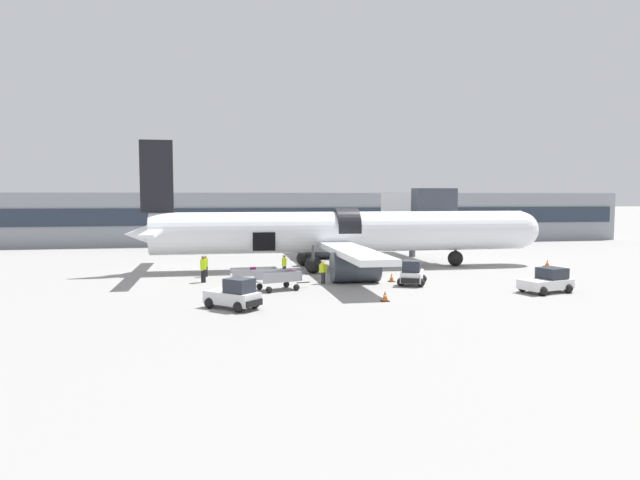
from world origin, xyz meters
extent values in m
plane|color=gray|center=(0.00, 0.00, 0.00)|extent=(500.00, 500.00, 0.00)
cube|color=gray|center=(0.00, 36.42, 3.12)|extent=(84.75, 11.77, 6.23)
cube|color=#232D3D|center=(0.00, 30.47, 3.43)|extent=(83.06, 0.16, 1.99)
cylinder|color=#4C4C51|center=(8.45, 14.89, 1.72)|extent=(0.60, 0.60, 3.44)
cube|color=silver|center=(8.45, 14.89, 4.83)|extent=(2.79, 12.05, 2.79)
cube|color=#333842|center=(8.45, 9.46, 4.83)|extent=(3.63, 1.60, 3.35)
cylinder|color=white|center=(0.09, 7.25, 2.98)|extent=(30.40, 3.24, 3.24)
sphere|color=white|center=(15.29, 7.25, 2.98)|extent=(3.08, 3.08, 3.08)
cone|color=white|center=(-15.11, 7.25, 2.98)|extent=(3.72, 2.98, 2.98)
cylinder|color=black|center=(0.09, 7.21, 3.27)|extent=(1.82, 3.25, 3.25)
cube|color=black|center=(-14.50, 7.25, 7.32)|extent=(2.43, 0.28, 5.44)
cube|color=white|center=(-14.50, 3.42, 3.30)|extent=(1.02, 7.65, 0.20)
cube|color=white|center=(-14.50, 11.07, 3.30)|extent=(1.02, 7.65, 0.20)
cube|color=white|center=(-1.12, -0.07, 2.09)|extent=(2.42, 13.67, 0.40)
cube|color=white|center=(-1.12, 14.56, 2.09)|extent=(2.42, 13.67, 0.40)
cylinder|color=#333842|center=(-0.92, -0.11, 1.05)|extent=(3.21, 2.05, 2.05)
cylinder|color=#333842|center=(-0.92, 14.60, 1.05)|extent=(3.21, 2.05, 2.05)
cube|color=black|center=(-6.59, 5.65, 2.41)|extent=(1.70, 0.12, 1.40)
cylinder|color=#56565B|center=(9.52, 7.25, 1.40)|extent=(0.22, 0.22, 1.53)
sphere|color=black|center=(9.52, 7.25, 0.64)|extent=(1.28, 1.28, 1.28)
cylinder|color=#56565B|center=(-2.95, 4.93, 1.40)|extent=(0.22, 0.22, 1.53)
sphere|color=black|center=(-2.95, 4.93, 0.64)|extent=(1.28, 1.28, 1.28)
cylinder|color=#56565B|center=(-2.95, 9.56, 1.40)|extent=(0.22, 0.22, 1.53)
sphere|color=black|center=(-2.95, 9.56, 0.64)|extent=(1.28, 1.28, 1.28)
cube|color=white|center=(2.56, -1.66, 0.57)|extent=(2.29, 2.93, 0.67)
cube|color=#232833|center=(2.37, -2.08, 1.28)|extent=(1.51, 1.54, 0.74)
cube|color=black|center=(1.99, -2.89, 0.44)|extent=(1.13, 0.61, 0.33)
sphere|color=black|center=(1.62, -2.21, 0.28)|extent=(0.56, 0.56, 0.56)
sphere|color=black|center=(2.76, -2.73, 0.28)|extent=(0.56, 0.56, 0.56)
sphere|color=black|center=(2.37, -0.59, 0.28)|extent=(0.56, 0.56, 0.56)
sphere|color=black|center=(3.50, -1.12, 0.28)|extent=(0.56, 0.56, 0.56)
cube|color=white|center=(9.46, -6.09, 0.53)|extent=(3.42, 2.42, 0.58)
cube|color=#232833|center=(9.98, -5.94, 1.15)|extent=(1.72, 1.72, 0.67)
cube|color=black|center=(11.00, -5.66, 0.41)|extent=(0.51, 1.46, 0.29)
sphere|color=black|center=(10.68, -6.56, 0.28)|extent=(0.56, 0.56, 0.56)
sphere|color=black|center=(10.26, -5.05, 0.28)|extent=(0.56, 0.56, 0.56)
sphere|color=black|center=(8.66, -7.12, 0.28)|extent=(0.56, 0.56, 0.56)
sphere|color=black|center=(8.24, -5.62, 0.28)|extent=(0.56, 0.56, 0.56)
cube|color=silver|center=(-9.39, -7.65, 0.56)|extent=(3.02, 2.97, 0.65)
cube|color=#232833|center=(-9.02, -8.00, 1.25)|extent=(1.72, 1.72, 0.73)
cube|color=black|center=(-8.30, -8.69, 0.43)|extent=(0.91, 0.94, 0.33)
sphere|color=black|center=(-9.11, -8.79, 0.28)|extent=(0.56, 0.56, 0.56)
sphere|color=black|center=(-8.24, -7.88, 0.28)|extent=(0.56, 0.56, 0.56)
sphere|color=black|center=(-10.54, -7.41, 0.28)|extent=(0.56, 0.56, 0.56)
sphere|color=black|center=(-9.67, -6.51, 0.28)|extent=(0.56, 0.56, 0.56)
cube|color=#999BA0|center=(-7.59, 1.91, 0.45)|extent=(3.36, 1.78, 0.05)
cube|color=#999BA0|center=(-6.00, 2.03, 0.67)|extent=(0.18, 1.54, 0.39)
cube|color=#999BA0|center=(-7.53, 1.17, 0.67)|extent=(3.18, 0.30, 0.39)
cube|color=#999BA0|center=(-7.64, 2.65, 0.67)|extent=(3.18, 0.30, 0.39)
cube|color=#333338|center=(-5.52, 2.06, 0.26)|extent=(0.90, 0.15, 0.06)
sphere|color=black|center=(-6.39, 1.22, 0.20)|extent=(0.40, 0.40, 0.40)
sphere|color=black|center=(-6.51, 2.76, 0.20)|extent=(0.40, 0.40, 0.40)
sphere|color=black|center=(-8.67, 1.05, 0.20)|extent=(0.40, 0.40, 0.40)
sphere|color=black|center=(-8.78, 2.59, 0.20)|extent=(0.40, 0.40, 0.40)
cube|color=#1E2347|center=(-8.32, 1.91, 0.61)|extent=(0.38, 0.30, 0.27)
cube|color=#721951|center=(-7.70, 1.60, 0.73)|extent=(0.41, 0.32, 0.52)
cube|color=#999BA0|center=(-6.42, -2.31, 0.60)|extent=(2.98, 2.22, 0.05)
cube|color=#999BA0|center=(-5.19, -1.89, 0.90)|extent=(0.52, 1.37, 0.55)
cube|color=#999BA0|center=(-6.20, -2.96, 0.90)|extent=(2.48, 0.90, 0.55)
cube|color=#999BA0|center=(-6.64, -1.66, 0.90)|extent=(2.48, 0.90, 0.55)
cube|color=#333338|center=(-4.74, -1.74, 0.35)|extent=(0.88, 0.37, 0.06)
sphere|color=black|center=(-5.31, -2.69, 0.20)|extent=(0.40, 0.40, 0.40)
sphere|color=black|center=(-5.77, -1.33, 0.20)|extent=(0.40, 0.40, 0.40)
sphere|color=black|center=(-7.07, -3.29, 0.20)|extent=(0.40, 0.40, 0.40)
sphere|color=black|center=(-7.53, -1.94, 0.20)|extent=(0.40, 0.40, 0.40)
cube|color=#2D2D33|center=(-6.05, -2.21, 0.81)|extent=(0.43, 0.25, 0.36)
cube|color=#721951|center=(-5.55, -1.90, 0.86)|extent=(0.45, 0.37, 0.47)
cylinder|color=black|center=(-10.93, 4.54, 0.37)|extent=(0.32, 0.32, 0.75)
cylinder|color=#B7E019|center=(-10.93, 4.54, 1.04)|extent=(0.41, 0.41, 0.59)
sphere|color=#9E7556|center=(-10.93, 4.54, 1.44)|extent=(0.21, 0.21, 0.21)
cylinder|color=#B7E019|center=(-10.89, 4.75, 0.98)|extent=(0.13, 0.13, 0.54)
cylinder|color=#B7E019|center=(-10.97, 4.34, 0.98)|extent=(0.13, 0.13, 0.54)
cylinder|color=#2D2D33|center=(-5.27, 3.91, 0.38)|extent=(0.36, 0.36, 0.75)
cylinder|color=#B7E019|center=(-5.27, 3.91, 1.05)|extent=(0.46, 0.46, 0.59)
sphere|color=brown|center=(-5.27, 3.91, 1.45)|extent=(0.21, 0.21, 0.21)
cylinder|color=#B7E019|center=(-5.36, 3.71, 0.98)|extent=(0.15, 0.15, 0.54)
cylinder|color=#B7E019|center=(-5.19, 4.10, 0.98)|extent=(0.15, 0.15, 0.54)
cylinder|color=black|center=(-11.04, 1.76, 0.44)|extent=(0.41, 0.41, 0.88)
cylinder|color=#B7E019|center=(-11.04, 1.76, 1.23)|extent=(0.52, 0.52, 0.69)
sphere|color=brown|center=(-11.04, 1.76, 1.70)|extent=(0.24, 0.24, 0.24)
cylinder|color=#B7E019|center=(-11.12, 1.53, 1.15)|extent=(0.17, 0.17, 0.64)
cylinder|color=#B7E019|center=(-10.96, 1.99, 1.15)|extent=(0.17, 0.17, 0.64)
cylinder|color=#2D2D33|center=(-3.16, -0.21, 0.38)|extent=(0.35, 0.35, 0.77)
cylinder|color=#CCE523|center=(-3.16, -0.21, 1.07)|extent=(0.45, 0.45, 0.60)
sphere|color=beige|center=(-3.16, -0.21, 1.48)|extent=(0.21, 0.21, 0.21)
cylinder|color=#CCE523|center=(-2.96, -0.28, 1.00)|extent=(0.14, 0.14, 0.55)
cylinder|color=#CCE523|center=(-3.36, -0.15, 1.00)|extent=(0.14, 0.14, 0.55)
cube|color=black|center=(16.92, 5.58, 0.01)|extent=(0.54, 0.54, 0.03)
cone|color=orange|center=(16.92, 5.58, 0.29)|extent=(0.40, 0.40, 0.57)
cylinder|color=white|center=(16.92, 5.58, 0.32)|extent=(0.23, 0.23, 0.07)
cube|color=black|center=(-0.96, -7.13, 0.01)|extent=(0.46, 0.46, 0.03)
cone|color=orange|center=(-0.96, -7.13, 0.30)|extent=(0.34, 0.34, 0.59)
cylinder|color=white|center=(-0.96, -7.13, 0.33)|extent=(0.20, 0.20, 0.07)
cube|color=black|center=(1.61, -0.19, 0.01)|extent=(0.45, 0.45, 0.03)
cone|color=orange|center=(1.61, -0.19, 0.29)|extent=(0.33, 0.33, 0.58)
cylinder|color=white|center=(1.61, -0.19, 0.32)|extent=(0.19, 0.19, 0.07)
camera|label=1|loc=(-10.16, -37.29, 5.84)|focal=32.00mm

